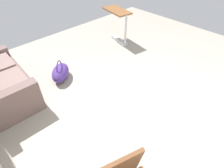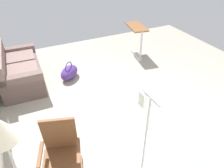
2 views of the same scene
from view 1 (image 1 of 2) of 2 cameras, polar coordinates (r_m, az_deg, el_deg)
ground_plane at (r=3.39m, az=12.34°, el=-5.74°), size 7.49×7.49×0.00m
overbed_table at (r=5.01m, az=2.07°, el=18.86°), size 0.87×0.53×0.84m
duffel_bag at (r=3.88m, az=-16.00°, el=3.51°), size 0.62×0.63×0.43m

